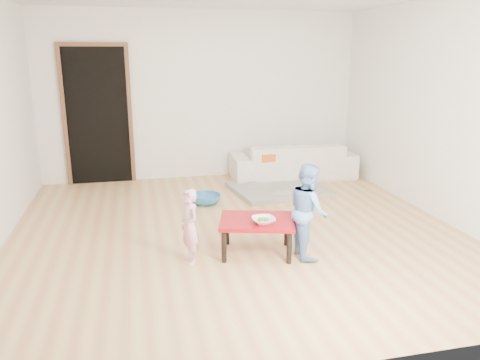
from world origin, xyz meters
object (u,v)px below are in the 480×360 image
object	(u,v)px
child_pink	(190,226)
basin	(206,199)
child_blue	(308,210)
bowl	(264,220)
red_table	(257,236)
sofa	(293,161)

from	to	relation	value
child_pink	basin	distance (m)	1.82
child_blue	bowl	bearing A→B (deg)	87.94
red_table	child_blue	bearing A→B (deg)	-17.06
bowl	child_pink	size ratio (longest dim) A/B	0.31
sofa	red_table	xyz separation A→B (m)	(-1.32, -2.72, -0.10)
bowl	basin	xyz separation A→B (m)	(-0.30, 1.82, -0.33)
red_table	bowl	distance (m)	0.24
child_pink	red_table	bearing A→B (deg)	76.97
red_table	child_pink	world-z (taller)	child_pink
sofa	red_table	world-z (taller)	sofa
bowl	child_pink	distance (m)	0.72
bowl	child_blue	size ratio (longest dim) A/B	0.24
sofa	child_blue	distance (m)	2.99
bowl	child_pink	bearing A→B (deg)	174.74
sofa	basin	xyz separation A→B (m)	(-1.58, -1.02, -0.22)
child_pink	bowl	bearing A→B (deg)	67.39
red_table	child_pink	bearing A→B (deg)	-175.69
red_table	basin	size ratio (longest dim) A/B	1.79
bowl	child_blue	distance (m)	0.45
child_blue	sofa	bearing A→B (deg)	-14.35
child_pink	child_blue	bearing A→B (deg)	67.88
red_table	bowl	bearing A→B (deg)	-72.51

